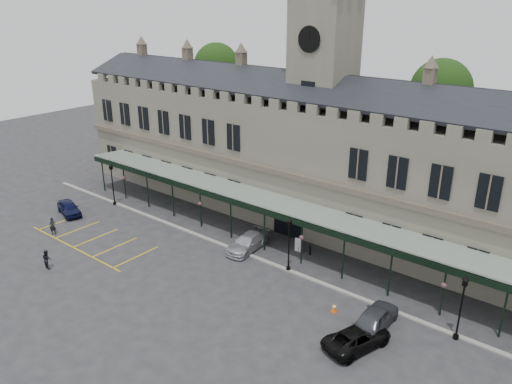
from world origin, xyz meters
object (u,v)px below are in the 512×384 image
Objects in this scene: car_taxi at (247,243)px; person_b at (47,259)px; car_van at (357,338)px; station_building at (319,159)px; lamp_post_left at (112,180)px; car_right_a at (376,317)px; lamp_post_mid at (289,239)px; sign_board at (299,245)px; car_left_a at (69,208)px; traffic_cone at (334,308)px; lamp_post_right at (462,302)px; clock_tower at (322,92)px; person_a at (53,226)px.

car_taxi is 17.15m from person_b.
car_taxi reaches higher than car_van.
lamp_post_left is (-19.53, -10.60, -3.62)m from station_building.
car_van is 2.66m from car_right_a.
lamp_post_mid is 3.74× the size of sign_board.
sign_board is 24.99m from car_left_a.
car_van reaches higher than traffic_cone.
car_left_a is at bearing 1.48° from car_right_a.
lamp_post_right reaches higher than car_taxi.
car_right_a reaches higher than car_taxi.
car_van is at bearing -50.28° from clock_tower.
person_b is (5.59, -3.81, -0.02)m from person_a.
traffic_cone is 0.13× the size of car_van.
clock_tower is (0.00, 0.09, 6.64)m from station_building.
lamp_post_right reaches higher than car_right_a.
traffic_cone is 0.13× the size of car_taxi.
sign_board is at bearing -54.63° from car_left_a.
car_van is (32.53, -4.96, -2.17)m from lamp_post_left.
sign_board is 0.77× the size of person_a.
car_right_a is at bearing -155.27° from person_b.
car_left_a is at bearing -163.66° from sign_board.
station_building is 12.77× the size of car_right_a.
person_b is (-16.14, -12.34, -2.08)m from lamp_post_mid.
lamp_post_right is 2.92× the size of person_b.
car_left_a reaches higher than car_van.
car_right_a is at bearing -4.05° from lamp_post_left.
station_building is 36.09× the size of person_b.
station_building is at bearing 110.33° from lamp_post_mid.
person_b is at bearing -134.86° from car_taxi.
car_left_a is 20.56m from car_taxi.
person_b is (-14.91, -15.69, 0.19)m from sign_board.
lamp_post_mid reaches higher than traffic_cone.
lamp_post_mid is at bearing 178.67° from lamp_post_right.
car_taxi is 15.41m from car_van.
car_van is (14.22, -5.94, -0.04)m from car_taxi.
station_building is 12.19× the size of car_taxi.
lamp_post_right is (17.80, -10.79, -10.23)m from clock_tower.
clock_tower is 5.04× the size of car_taxi.
lamp_post_right is at bearing 16.73° from traffic_cone.
lamp_post_left reaches higher than person_a.
lamp_post_left is 2.82× the size of person_a.
lamp_post_right reaches higher than car_left_a.
sign_board is at bearing -9.92° from person_a.
car_taxi reaches higher than traffic_cone.
person_a is (-17.89, -18.91, -5.61)m from station_building.
lamp_post_mid is at bearing -69.83° from clock_tower.
person_a reaches higher than car_van.
person_a reaches higher than car_left_a.
lamp_post_right is 5.67m from car_right_a.
lamp_post_right is at bearing -154.71° from person_b.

